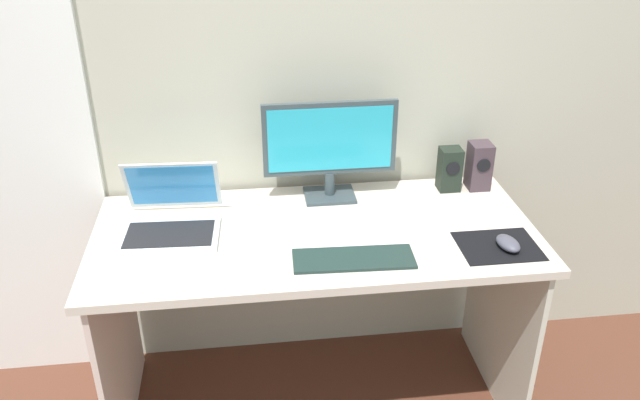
{
  "coord_description": "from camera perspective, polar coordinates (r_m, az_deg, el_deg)",
  "views": [
    {
      "loc": [
        -0.21,
        -1.83,
        1.84
      ],
      "look_at": [
        0.01,
        -0.02,
        0.88
      ],
      "focal_mm": 36.38,
      "sensor_mm": 36.0,
      "label": 1
    }
  ],
  "objects": [
    {
      "name": "laptop",
      "position": [
        2.17,
        -12.97,
        -1.52
      ],
      "size": [
        0.33,
        0.32,
        0.21
      ],
      "color": "silver",
      "rests_on": "desk"
    },
    {
      "name": "wall_back",
      "position": [
        2.29,
        -1.59,
        12.86
      ],
      "size": [
        6.0,
        0.04,
        2.5
      ],
      "primitive_type": "cube",
      "color": "#B2AF9B",
      "rests_on": "ground_plane"
    },
    {
      "name": "ground_plane",
      "position": [
        2.6,
        -0.37,
        -17.2
      ],
      "size": [
        8.0,
        8.0,
        0.0
      ],
      "primitive_type": "plane",
      "color": "#573022"
    },
    {
      "name": "monitor",
      "position": [
        2.26,
        0.88,
        4.76
      ],
      "size": [
        0.47,
        0.14,
        0.36
      ],
      "color": "#354146",
      "rests_on": "desk"
    },
    {
      "name": "speaker_right",
      "position": [
        2.45,
        13.82,
        2.94
      ],
      "size": [
        0.08,
        0.09,
        0.18
      ],
      "color": "#3E3037",
      "rests_on": "desk"
    },
    {
      "name": "speaker_near_monitor",
      "position": [
        2.41,
        11.33,
        2.68
      ],
      "size": [
        0.08,
        0.08,
        0.16
      ],
      "color": "black",
      "rests_on": "desk"
    },
    {
      "name": "keyboard_external",
      "position": [
        1.98,
        2.97,
        -5.19
      ],
      "size": [
        0.38,
        0.15,
        0.01
      ],
      "primitive_type": "cube",
      "rotation": [
        0.0,
        0.0,
        -0.04
      ],
      "color": "#1D2E2A",
      "rests_on": "desk"
    },
    {
      "name": "desk",
      "position": [
        2.22,
        -0.42,
        -6.18
      ],
      "size": [
        1.45,
        0.66,
        0.76
      ],
      "color": "beige",
      "rests_on": "ground_plane"
    },
    {
      "name": "mousepad",
      "position": [
        2.12,
        15.39,
        -3.93
      ],
      "size": [
        0.25,
        0.2,
        0.0
      ],
      "primitive_type": "cube",
      "color": "black",
      "rests_on": "desk"
    },
    {
      "name": "mouse",
      "position": [
        2.11,
        16.21,
        -3.69
      ],
      "size": [
        0.08,
        0.11,
        0.04
      ],
      "primitive_type": "ellipsoid",
      "rotation": [
        0.0,
        0.0,
        0.19
      ],
      "color": "#464552",
      "rests_on": "mousepad"
    }
  ]
}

